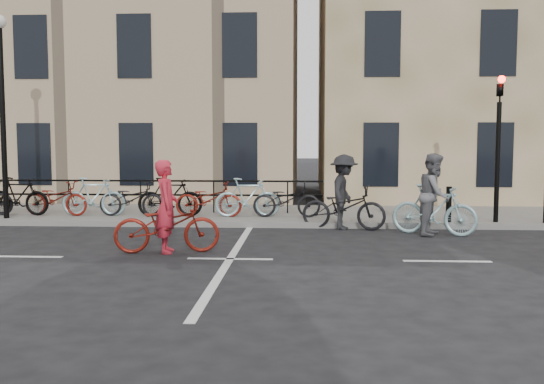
# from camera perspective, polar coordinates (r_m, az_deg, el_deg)

# --- Properties ---
(ground) EXTENTS (120.00, 120.00, 0.00)m
(ground) POSITION_cam_1_polar(r_m,az_deg,el_deg) (11.39, -3.97, -6.32)
(ground) COLOR black
(ground) RESTS_ON ground
(sidewalk) EXTENTS (46.00, 4.00, 0.15)m
(sidewalk) POSITION_cam_1_polar(r_m,az_deg,el_deg) (18.04, -14.28, -2.03)
(sidewalk) COLOR slate
(sidewalk) RESTS_ON ground
(building_east) EXTENTS (14.00, 10.00, 12.00)m
(building_east) POSITION_cam_1_polar(r_m,az_deg,el_deg) (25.56, 21.03, 13.49)
(building_east) COLOR #95845A
(building_east) RESTS_ON sidewalk
(building_west) EXTENTS (20.00, 10.00, 10.00)m
(building_west) POSITION_cam_1_polar(r_m,az_deg,el_deg) (26.39, -20.46, 11.03)
(building_west) COLOR tan
(building_west) RESTS_ON sidewalk
(traffic_light) EXTENTS (0.18, 0.30, 3.90)m
(traffic_light) POSITION_cam_1_polar(r_m,az_deg,el_deg) (16.15, 20.55, 5.46)
(traffic_light) COLOR black
(traffic_light) RESTS_ON sidewalk
(lamp_post) EXTENTS (0.36, 0.36, 5.28)m
(lamp_post) POSITION_cam_1_polar(r_m,az_deg,el_deg) (17.43, -24.09, 8.70)
(lamp_post) COLOR black
(lamp_post) RESTS_ON sidewalk
(bollard_east) EXTENTS (0.14, 0.14, 0.90)m
(bollard_east) POSITION_cam_1_polar(r_m,az_deg,el_deg) (15.83, 16.30, -1.13)
(bollard_east) COLOR black
(bollard_east) RESTS_ON sidewalk
(parked_bikes) EXTENTS (10.40, 1.23, 1.05)m
(parked_bikes) POSITION_cam_1_polar(r_m,az_deg,el_deg) (16.87, -13.03, -0.54)
(parked_bikes) COLOR black
(parked_bikes) RESTS_ON sidewalk
(cyclist_pink) EXTENTS (2.15, 1.06, 1.83)m
(cyclist_pink) POSITION_cam_1_polar(r_m,az_deg,el_deg) (12.09, -9.88, -2.68)
(cyclist_pink) COLOR maroon
(cyclist_pink) RESTS_ON ground
(cyclist_grey) EXTENTS (2.03, 1.29, 1.91)m
(cyclist_grey) POSITION_cam_1_polar(r_m,az_deg,el_deg) (14.56, 15.03, -0.94)
(cyclist_grey) COLOR #96BEC4
(cyclist_grey) RESTS_ON ground
(cyclist_dark) EXTENTS (2.20, 1.33, 1.86)m
(cyclist_dark) POSITION_cam_1_polar(r_m,az_deg,el_deg) (15.09, 6.76, -0.75)
(cyclist_dark) COLOR black
(cyclist_dark) RESTS_ON ground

